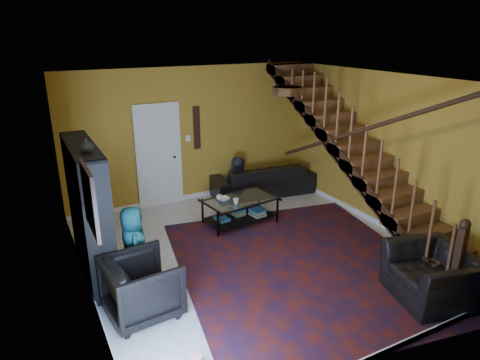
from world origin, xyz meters
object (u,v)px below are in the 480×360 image
at_px(armchair_right, 432,275).
at_px(coffee_table, 240,209).
at_px(bookshelf, 90,214).
at_px(sofa, 262,179).
at_px(armchair_left, 142,287).

height_order(armchair_right, coffee_table, armchair_right).
xyz_separation_m(bookshelf, armchair_right, (3.90, -2.81, -0.61)).
bearing_deg(sofa, bookshelf, 30.54).
bearing_deg(armchair_left, bookshelf, 9.45).
distance_m(sofa, armchair_right, 4.51).
xyz_separation_m(bookshelf, armchair_left, (0.35, -1.32, -0.56)).
relative_size(bookshelf, sofa, 0.88).
relative_size(sofa, coffee_table, 1.64).
bearing_deg(armchair_left, armchair_right, -118.23).
distance_m(bookshelf, armchair_right, 4.85).
bearing_deg(bookshelf, armchair_right, -35.72).
relative_size(bookshelf, armchair_right, 1.84).
bearing_deg(bookshelf, armchair_left, -75.00).
relative_size(sofa, armchair_left, 2.58).
bearing_deg(armchair_right, sofa, -164.94).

